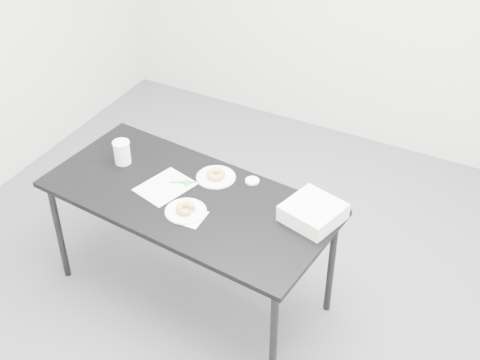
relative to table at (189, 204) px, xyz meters
The scene contains 13 objects.
floor 0.71m from the table, 28.19° to the left, with size 4.00×4.00×0.00m, color #505055.
table is the anchor object (origin of this frame).
scorecard 0.17m from the table, behind, with size 0.23×0.29×0.00m, color white.
logo_patch 0.13m from the table, 125.56° to the left, with size 0.05×0.05×0.00m, color green.
pen 0.14m from the table, 135.65° to the left, with size 0.01×0.01×0.14m, color #0D9394.
napkin 0.18m from the table, 56.00° to the right, with size 0.15×0.15×0.00m, color white.
plate_near 0.15m from the table, 63.74° to the right, with size 0.22×0.22×0.01m, color white.
donut_near 0.16m from the table, 63.74° to the right, with size 0.10×0.10×0.03m, color #C7853F.
plate_far 0.23m from the table, 76.92° to the left, with size 0.22×0.22×0.01m, color white.
donut_far 0.24m from the table, 76.92° to the left, with size 0.10×0.10×0.03m, color #C7853F.
coffee_cup 0.53m from the table, 168.95° to the left, with size 0.09×0.09×0.14m, color white.
cup_lid 0.38m from the table, 48.38° to the left, with size 0.08×0.08×0.01m, color white.
bakery_box 0.70m from the table, 11.59° to the left, with size 0.27×0.27×0.09m, color white.
Camera 1 is at (1.38, -2.50, 2.98)m, focal length 50.00 mm.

